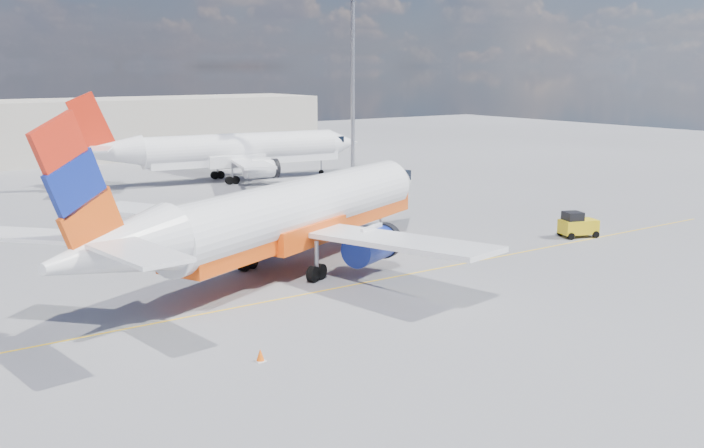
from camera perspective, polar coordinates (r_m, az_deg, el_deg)
ground at (r=42.53m, az=1.84°, el=-5.46°), size 240.00×240.00×0.00m
taxi_line at (r=44.85m, az=-0.48°, el=-4.55°), size 70.00×0.15×0.01m
terminal_main at (r=111.75m, az=-19.93°, el=6.43°), size 70.00×14.00×8.00m
main_jet at (r=47.45m, az=-4.54°, el=0.69°), size 34.41×25.88×10.64m
second_jet at (r=86.67m, az=-8.71°, el=5.28°), size 32.80×25.80×9.94m
gse_tug at (r=59.86m, az=16.07°, el=-0.07°), size 2.99×2.38×1.90m
traffic_cone at (r=33.99m, az=-6.68°, el=-9.46°), size 0.40×0.40×0.56m
floodlight_mast at (r=84.56m, az=0.05°, el=11.28°), size 1.48×1.48×20.32m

